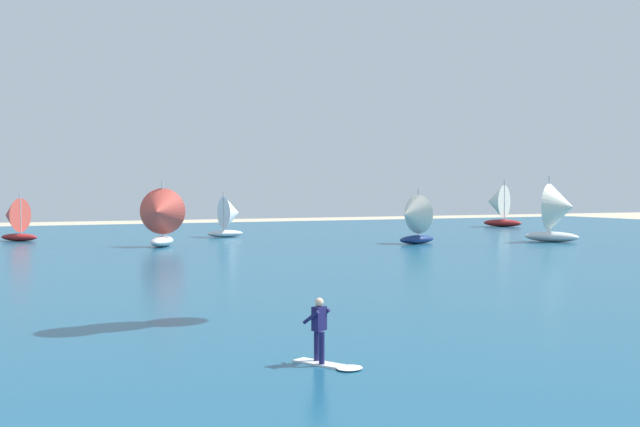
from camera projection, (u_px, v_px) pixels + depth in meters
name	position (u px, v px, depth m)	size (l,w,h in m)	color
ocean	(112.00, 254.00, 54.57)	(160.00, 90.00, 0.10)	navy
kitesurfer	(325.00, 341.00, 19.84)	(1.38, 2.00, 1.67)	white
sailboat_leading	(412.00, 219.00, 63.45)	(3.90, 3.43, 4.39)	navy
sailboat_mid_right	(497.00, 205.00, 92.91)	(4.45, 4.90, 5.44)	maroon
sailboat_anchored_offshore	(559.00, 212.00, 65.62)	(4.41, 4.88, 5.43)	silver
sailboat_center_horizon	(230.00, 216.00, 72.81)	(3.57, 3.05, 4.11)	silver
sailboat_near_shore	(160.00, 217.00, 60.19)	(3.98, 4.47, 4.99)	silver
sailboat_mid_left	(14.00, 219.00, 67.18)	(3.64, 3.52, 4.07)	maroon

